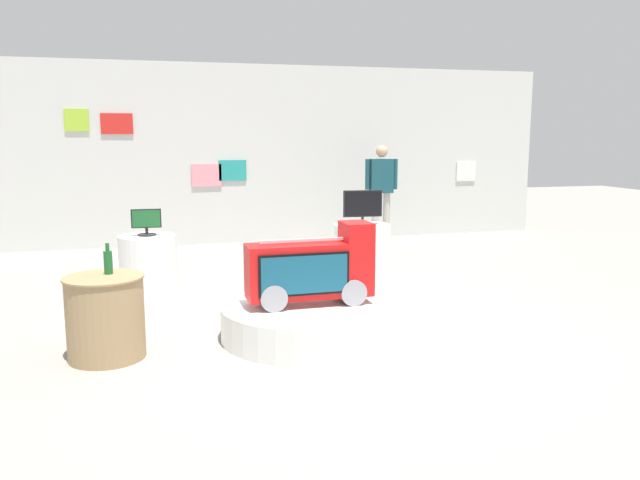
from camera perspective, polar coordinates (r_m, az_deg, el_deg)
The scene contains 11 objects.
ground_plane at distance 6.32m, azimuth 2.17°, elevation -8.07°, with size 30.00×30.00×0.00m, color gray.
back_wall_display at distance 11.37m, azimuth -5.99°, elevation 7.65°, with size 11.01×0.13×3.13m.
main_display_pedestal at distance 6.06m, azimuth -0.94°, elevation -7.25°, with size 1.68×1.68×0.32m, color white.
novelty_firetruck_tv at distance 5.94m, azimuth -0.73°, elevation -2.85°, with size 1.19×0.42×0.77m.
display_pedestal_left_rear at distance 8.15m, azimuth -15.22°, elevation -1.96°, with size 0.70×0.70×0.68m, color white.
tv_on_left_rear at distance 8.06m, azimuth -15.37°, elevation 1.58°, with size 0.36×0.22×0.33m.
display_pedestal_center_rear at distance 8.84m, azimuth 3.82°, elevation -0.78°, with size 0.78×0.78×0.68m, color white.
tv_on_center_rear at distance 8.75m, azimuth 3.87°, elevation 3.10°, with size 0.55×0.22×0.48m.
side_table_round at distance 5.74m, azimuth -18.76°, elevation -6.54°, with size 0.67×0.67×0.72m.
bottle_on_side_table at distance 5.72m, azimuth -18.55°, elevation -1.85°, with size 0.07×0.07×0.27m.
shopper_browsing_near_truck at distance 10.79m, azimuth 5.54°, elevation 4.71°, with size 0.56×0.24×1.74m.
Camera 1 is at (-1.78, -5.76, 1.89)m, focal length 35.52 mm.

